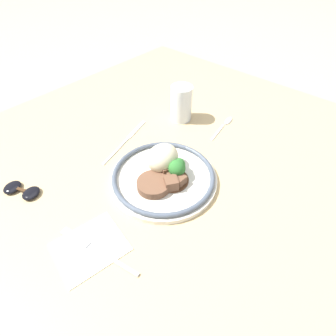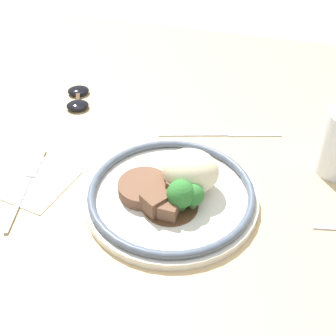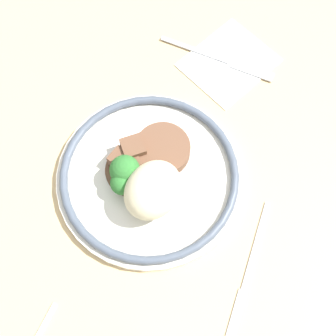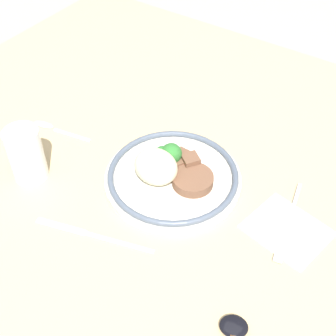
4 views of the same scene
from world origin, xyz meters
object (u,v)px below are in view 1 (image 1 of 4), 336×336
(juice_glass, at_px, (181,105))
(spoon, at_px, (225,123))
(plate, at_px, (164,174))
(fork, at_px, (91,247))
(knife, at_px, (127,139))
(sunglasses, at_px, (22,190))

(juice_glass, bearing_deg, spoon, -59.79)
(plate, distance_m, fork, 0.24)
(plate, bearing_deg, fork, -176.06)
(plate, bearing_deg, spoon, 3.30)
(fork, distance_m, knife, 0.35)
(plate, relative_size, juice_glass, 2.39)
(juice_glass, relative_size, knife, 0.51)
(spoon, bearing_deg, juice_glass, 110.16)
(fork, xyz_separation_m, sunglasses, (-0.02, 0.24, 0.00))
(spoon, distance_m, sunglasses, 0.61)
(knife, height_order, sunglasses, sunglasses)
(juice_glass, xyz_separation_m, knife, (-0.19, 0.05, -0.05))
(plate, distance_m, sunglasses, 0.35)
(knife, relative_size, sunglasses, 2.12)
(plate, xyz_separation_m, sunglasses, (-0.26, 0.23, -0.01))
(knife, distance_m, spoon, 0.32)
(plate, relative_size, fork, 1.39)
(juice_glass, distance_m, spoon, 0.15)
(knife, relative_size, spoon, 1.49)
(spoon, bearing_deg, sunglasses, 149.69)
(spoon, relative_size, sunglasses, 1.42)
(spoon, bearing_deg, knife, 136.80)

